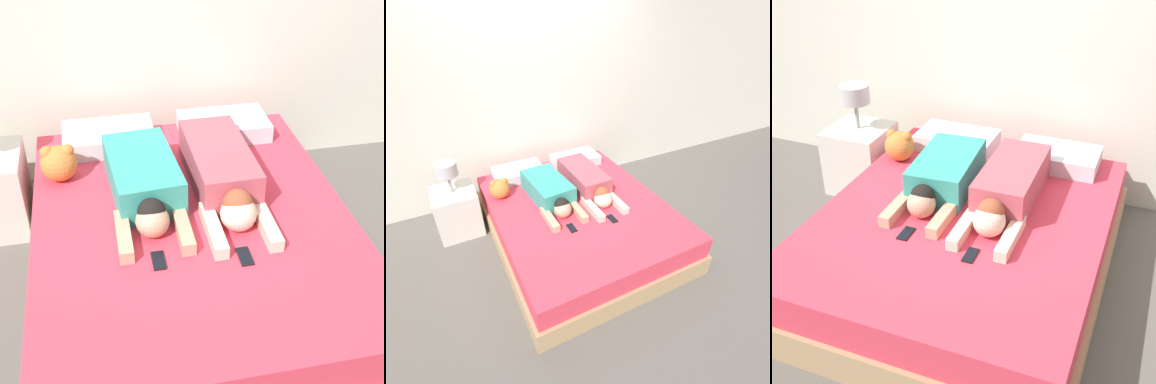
# 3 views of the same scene
# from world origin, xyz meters

# --- Properties ---
(ground_plane) EXTENTS (12.00, 12.00, 0.00)m
(ground_plane) POSITION_xyz_m (0.00, 0.00, 0.00)
(ground_plane) COLOR #5B5651
(bed) EXTENTS (1.72, 2.09, 0.43)m
(bed) POSITION_xyz_m (0.00, 0.00, 0.21)
(bed) COLOR tan
(bed) RESTS_ON ground_plane
(pillow_head_left) EXTENTS (0.56, 0.35, 0.12)m
(pillow_head_left) POSITION_xyz_m (-0.37, 0.81, 0.48)
(pillow_head_left) COLOR silver
(pillow_head_left) RESTS_ON bed
(pillow_head_right) EXTENTS (0.56, 0.35, 0.12)m
(pillow_head_right) POSITION_xyz_m (0.37, 0.81, 0.48)
(pillow_head_right) COLOR silver
(pillow_head_right) RESTS_ON bed
(person_left) EXTENTS (0.40, 0.91, 0.22)m
(person_left) POSITION_xyz_m (-0.22, 0.20, 0.53)
(person_left) COLOR teal
(person_left) RESTS_ON bed
(person_right) EXTENTS (0.34, 1.00, 0.23)m
(person_right) POSITION_xyz_m (0.21, 0.19, 0.53)
(person_right) COLOR #B24C59
(person_right) RESTS_ON bed
(cell_phone_left) EXTENTS (0.06, 0.13, 0.01)m
(cell_phone_left) POSITION_xyz_m (-0.23, -0.32, 0.43)
(cell_phone_left) COLOR black
(cell_phone_left) RESTS_ON bed
(cell_phone_right) EXTENTS (0.06, 0.13, 0.01)m
(cell_phone_right) POSITION_xyz_m (0.18, -0.37, 0.43)
(cell_phone_right) COLOR black
(cell_phone_right) RESTS_ON bed
(plush_toy) EXTENTS (0.21, 0.21, 0.22)m
(plush_toy) POSITION_xyz_m (-0.68, 0.49, 0.54)
(plush_toy) COLOR orange
(plush_toy) RESTS_ON bed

